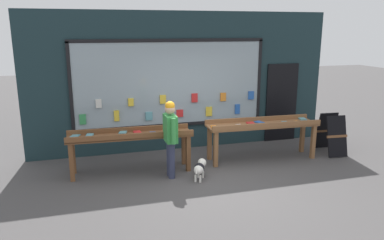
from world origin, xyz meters
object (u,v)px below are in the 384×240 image
at_px(display_table_right, 262,127).
at_px(person_browsing, 170,134).
at_px(display_table_left, 130,139).
at_px(small_dog, 200,168).
at_px(sandwich_board_sign, 331,133).

height_order(display_table_right, person_browsing, person_browsing).
relative_size(display_table_left, person_browsing, 1.64).
height_order(display_table_left, display_table_right, display_table_right).
bearing_deg(person_browsing, display_table_left, 56.63).
bearing_deg(small_dog, person_browsing, 91.97).
relative_size(display_table_left, small_dog, 4.81).
relative_size(person_browsing, sandwich_board_sign, 1.65).
distance_m(display_table_left, person_browsing, 0.92).
distance_m(small_dog, sandwich_board_sign, 3.68).
xyz_separation_m(small_dog, sandwich_board_sign, (3.60, 0.72, 0.25)).
bearing_deg(person_browsing, small_dog, -118.76).
bearing_deg(person_browsing, display_table_right, -78.12).
bearing_deg(display_table_left, person_browsing, -33.15).
bearing_deg(sandwich_board_sign, display_table_left, -175.94).
bearing_deg(person_browsing, sandwich_board_sign, -84.38).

